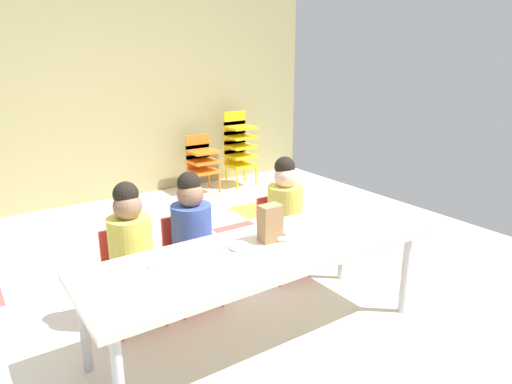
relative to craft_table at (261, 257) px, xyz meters
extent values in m
cube|color=silver|center=(-0.08, 0.58, -0.54)|extent=(5.76, 5.34, 0.02)
cube|color=#B24C47|center=(0.82, 1.48, -0.53)|extent=(0.43, 0.43, 0.00)
cube|color=silver|center=(-0.08, 1.03, -0.53)|extent=(0.43, 0.43, 0.00)
cube|color=orange|center=(1.27, 1.93, -0.53)|extent=(0.43, 0.43, 0.00)
cube|color=tan|center=(-0.08, 3.25, 0.80)|extent=(5.76, 0.10, 2.65)
cube|color=beige|center=(0.00, 0.00, 0.03)|extent=(2.03, 0.69, 0.04)
cylinder|color=#B2B2B7|center=(0.93, -0.28, -0.26)|extent=(0.05, 0.05, 0.54)
cylinder|color=#B2B2B7|center=(-0.93, 0.28, -0.26)|extent=(0.05, 0.05, 0.54)
cylinder|color=#B2B2B7|center=(0.93, 0.28, -0.26)|extent=(0.05, 0.05, 0.54)
cube|color=red|center=(-0.56, 0.56, -0.23)|extent=(0.32, 0.30, 0.03)
cube|color=red|center=(-0.56, 0.71, -0.08)|extent=(0.29, 0.02, 0.30)
cylinder|color=#D8C64C|center=(-0.56, 0.56, -0.01)|extent=(0.34, 0.34, 0.38)
sphere|color=#8C664C|center=(-0.56, 0.56, 0.25)|extent=(0.17, 0.17, 0.17)
sphere|color=black|center=(-0.56, 0.58, 0.32)|extent=(0.15, 0.15, 0.15)
cylinder|color=red|center=(-0.70, 0.43, -0.38)|extent=(0.02, 0.02, 0.28)
cylinder|color=red|center=(-0.42, 0.43, -0.38)|extent=(0.02, 0.02, 0.28)
cylinder|color=red|center=(-0.70, 0.69, -0.38)|extent=(0.02, 0.02, 0.28)
cylinder|color=red|center=(-0.42, 0.69, -0.38)|extent=(0.02, 0.02, 0.28)
cube|color=red|center=(-0.15, 0.56, -0.23)|extent=(0.32, 0.30, 0.03)
cube|color=red|center=(-0.15, 0.71, -0.08)|extent=(0.29, 0.02, 0.30)
cylinder|color=#384C99|center=(-0.15, 0.56, -0.01)|extent=(0.33, 0.33, 0.38)
sphere|color=#8C664C|center=(-0.15, 0.56, 0.25)|extent=(0.17, 0.17, 0.17)
sphere|color=black|center=(-0.15, 0.58, 0.32)|extent=(0.15, 0.15, 0.15)
cylinder|color=red|center=(-0.29, 0.43, -0.38)|extent=(0.02, 0.02, 0.28)
cylinder|color=red|center=(-0.01, 0.43, -0.38)|extent=(0.02, 0.02, 0.28)
cylinder|color=red|center=(-0.29, 0.69, -0.38)|extent=(0.02, 0.02, 0.28)
cylinder|color=red|center=(-0.01, 0.69, -0.38)|extent=(0.02, 0.02, 0.28)
cube|color=red|center=(0.61, 0.56, -0.23)|extent=(0.32, 0.30, 0.03)
cube|color=red|center=(0.61, 0.71, -0.08)|extent=(0.29, 0.02, 0.30)
cylinder|color=#D8C64C|center=(0.61, 0.56, -0.01)|extent=(0.27, 0.27, 0.38)
sphere|color=beige|center=(0.61, 0.56, 0.25)|extent=(0.17, 0.17, 0.17)
sphere|color=black|center=(0.61, 0.58, 0.32)|extent=(0.15, 0.15, 0.15)
cylinder|color=red|center=(0.47, 0.43, -0.38)|extent=(0.02, 0.02, 0.28)
cylinder|color=red|center=(0.75, 0.43, -0.38)|extent=(0.02, 0.02, 0.28)
cylinder|color=red|center=(0.47, 0.69, -0.38)|extent=(0.02, 0.02, 0.28)
cylinder|color=red|center=(0.75, 0.69, -0.38)|extent=(0.02, 0.02, 0.28)
cube|color=orange|center=(1.14, 2.83, -0.27)|extent=(0.32, 0.30, 0.03)
cube|color=orange|center=(1.14, 2.97, -0.18)|extent=(0.30, 0.02, 0.18)
cube|color=orange|center=(1.14, 2.83, -0.15)|extent=(0.32, 0.30, 0.03)
cube|color=orange|center=(1.14, 2.97, -0.06)|extent=(0.30, 0.02, 0.18)
cube|color=orange|center=(1.14, 2.83, -0.03)|extent=(0.32, 0.30, 0.03)
cube|color=orange|center=(1.14, 2.97, 0.06)|extent=(0.30, 0.02, 0.18)
cylinder|color=orange|center=(1.00, 2.70, -0.40)|extent=(0.02, 0.02, 0.26)
cylinder|color=orange|center=(1.28, 2.70, -0.40)|extent=(0.02, 0.02, 0.26)
cylinder|color=orange|center=(1.00, 2.96, -0.40)|extent=(0.02, 0.02, 0.26)
cylinder|color=orange|center=(1.28, 2.96, -0.40)|extent=(0.02, 0.02, 0.26)
cube|color=yellow|center=(1.67, 2.83, -0.27)|extent=(0.32, 0.30, 0.03)
cube|color=yellow|center=(1.67, 2.97, -0.18)|extent=(0.30, 0.02, 0.18)
cube|color=yellow|center=(1.67, 2.83, -0.15)|extent=(0.32, 0.30, 0.03)
cube|color=yellow|center=(1.67, 2.97, -0.06)|extent=(0.30, 0.02, 0.18)
cube|color=yellow|center=(1.67, 2.83, -0.03)|extent=(0.32, 0.30, 0.03)
cube|color=yellow|center=(1.67, 2.97, 0.06)|extent=(0.30, 0.02, 0.18)
cube|color=yellow|center=(1.67, 2.83, 0.09)|extent=(0.32, 0.30, 0.03)
cube|color=yellow|center=(1.67, 2.97, 0.18)|extent=(0.30, 0.02, 0.18)
cube|color=yellow|center=(1.67, 2.83, 0.21)|extent=(0.32, 0.30, 0.03)
cube|color=yellow|center=(1.67, 2.97, 0.30)|extent=(0.30, 0.02, 0.18)
cylinder|color=yellow|center=(1.53, 2.70, -0.40)|extent=(0.02, 0.02, 0.26)
cylinder|color=yellow|center=(1.81, 2.70, -0.40)|extent=(0.02, 0.02, 0.26)
cylinder|color=yellow|center=(1.53, 2.96, -0.40)|extent=(0.02, 0.02, 0.26)
cylinder|color=yellow|center=(1.81, 2.96, -0.40)|extent=(0.02, 0.02, 0.26)
cube|color=#9E754C|center=(0.11, 0.07, 0.16)|extent=(0.13, 0.09, 0.22)
cylinder|color=white|center=(-0.11, 0.06, 0.05)|extent=(0.18, 0.18, 0.01)
cylinder|color=white|center=(-0.53, 0.13, 0.05)|extent=(0.18, 0.18, 0.01)
torus|color=white|center=(-0.11, 0.06, 0.07)|extent=(0.11, 0.11, 0.03)
torus|color=white|center=(0.18, 0.06, 0.06)|extent=(0.12, 0.12, 0.03)
camera|label=1|loc=(-1.37, -1.96, 1.12)|focal=32.41mm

